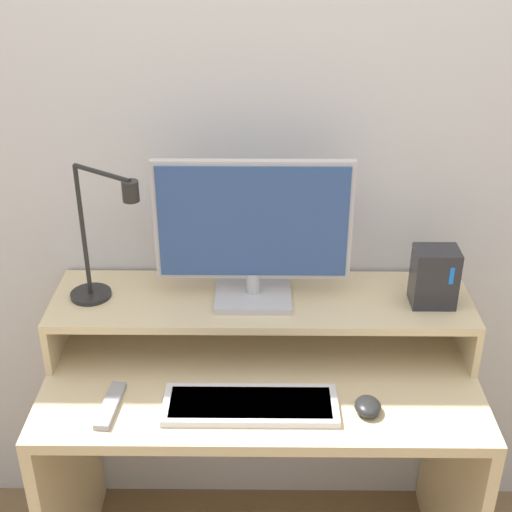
{
  "coord_description": "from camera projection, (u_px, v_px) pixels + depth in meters",
  "views": [
    {
      "loc": [
        0.0,
        -1.24,
        1.87
      ],
      "look_at": [
        -0.01,
        0.31,
        1.06
      ],
      "focal_mm": 50.0,
      "sensor_mm": 36.0,
      "label": 1
    }
  ],
  "objects": [
    {
      "name": "monitor",
      "position": [
        251.0,
        231.0,
        1.83
      ],
      "size": [
        0.51,
        0.18,
        0.39
      ],
      "color": "#BCBCC1",
      "rests_on": "monitor_shelf"
    },
    {
      "name": "keyboard",
      "position": [
        248.0,
        405.0,
        1.75
      ],
      "size": [
        0.43,
        0.15,
        0.02
      ],
      "color": "silver",
      "rests_on": "desk"
    },
    {
      "name": "desk_lamp",
      "position": [
        98.0,
        248.0,
        1.82
      ],
      "size": [
        0.23,
        0.18,
        0.38
      ],
      "color": "black",
      "rests_on": "monitor_shelf"
    },
    {
      "name": "wall_back",
      "position": [
        260.0,
        142.0,
        1.91
      ],
      "size": [
        6.0,
        0.05,
        2.5
      ],
      "color": "silver",
      "rests_on": "ground_plane"
    },
    {
      "name": "desk",
      "position": [
        259.0,
        435.0,
        1.98
      ],
      "size": [
        1.13,
        0.56,
        0.72
      ],
      "color": "beige",
      "rests_on": "ground_plane"
    },
    {
      "name": "remote_control",
      "position": [
        108.0,
        405.0,
        1.75
      ],
      "size": [
        0.05,
        0.17,
        0.02
      ],
      "color": "#99999E",
      "rests_on": "desk"
    },
    {
      "name": "mouse",
      "position": [
        366.0,
        406.0,
        1.73
      ],
      "size": [
        0.07,
        0.08,
        0.03
      ],
      "color": "black",
      "rests_on": "desk"
    },
    {
      "name": "monitor_shelf",
      "position": [
        260.0,
        305.0,
        1.93
      ],
      "size": [
        1.13,
        0.3,
        0.15
      ],
      "color": "beige",
      "rests_on": "desk"
    },
    {
      "name": "router_dock",
      "position": [
        432.0,
        277.0,
        1.86
      ],
      "size": [
        0.11,
        0.09,
        0.16
      ],
      "color": "#28282D",
      "rests_on": "monitor_shelf"
    }
  ]
}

